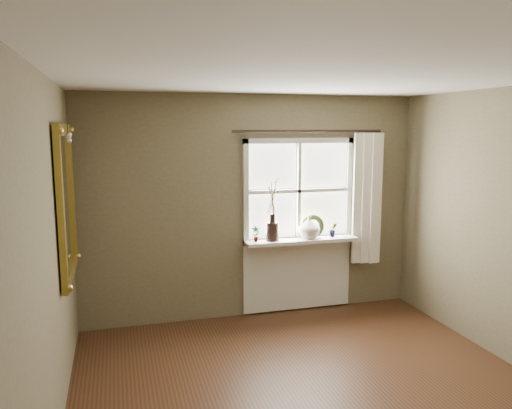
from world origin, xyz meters
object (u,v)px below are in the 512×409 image
Objects in this scene: cream_vase at (309,227)px; gilt_mirror at (66,201)px; dark_jug at (272,231)px; wreath at (313,228)px.

cream_vase is 0.20× the size of gilt_mirror.
dark_jug is 0.52m from wreath.
wreath is (0.52, 0.04, -0.00)m from dark_jug.
dark_jug is 0.81× the size of cream_vase.
cream_vase is (0.46, 0.00, 0.03)m from dark_jug.
wreath is at bearing 16.68° from gilt_mirror.
wreath is (0.07, 0.04, -0.03)m from cream_vase.
dark_jug is 0.46m from cream_vase.
cream_vase is 0.08m from wreath.
gilt_mirror is (-2.61, -0.76, 0.52)m from cream_vase.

